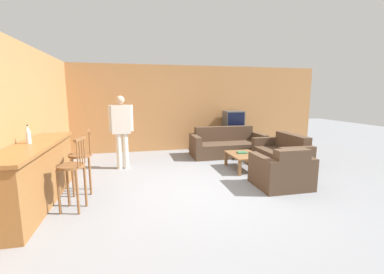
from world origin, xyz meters
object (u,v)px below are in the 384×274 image
armchair_near (282,172)px  coffee_table (244,156)px  bottle (28,135)px  loveseat_right (282,154)px  person_by_window (121,128)px  bar_chair_near (72,172)px  tv_unit (233,139)px  bar_chair_mid (81,160)px  couch_far (227,146)px  book_on_table (242,152)px  tv (233,120)px

armchair_near → coffee_table: size_ratio=1.02×
coffee_table → bottle: bearing=-166.3°
loveseat_right → person_by_window: person_by_window is taller
bar_chair_near → tv_unit: bearing=42.3°
person_by_window → bar_chair_mid: bearing=-113.7°
tv_unit → couch_far: bearing=-122.4°
couch_far → loveseat_right: size_ratio=1.40×
couch_far → loveseat_right: bearing=-54.8°
book_on_table → person_by_window: 2.86m
person_by_window → tv: bearing=23.9°
bar_chair_near → tv_unit: 5.39m
coffee_table → bar_chair_near: bearing=-157.1°
bar_chair_near → person_by_window: size_ratio=0.65×
armchair_near → bar_chair_near: bearing=-176.9°
bar_chair_near → tv_unit: size_ratio=1.08×
armchair_near → bottle: bottle is taller
book_on_table → loveseat_right: bearing=0.5°
bar_chair_near → bar_chair_mid: size_ratio=1.00×
bar_chair_near → armchair_near: bearing=3.1°
coffee_table → armchair_near: bearing=-80.3°
bar_chair_near → person_by_window: bearing=73.7°
bar_chair_mid → tv_unit: (3.98, 2.91, -0.27)m
tv_unit → person_by_window: 3.72m
bar_chair_near → book_on_table: (3.36, 1.52, -0.21)m
couch_far → bottle: bearing=-150.0°
bar_chair_near → bottle: (-0.69, 0.43, 0.51)m
loveseat_right → tv_unit: (-0.44, 2.10, 0.05)m
bottle → book_on_table: bearing=15.0°
tv → person_by_window: bearing=-156.1°
bar_chair_near → bar_chair_mid: 0.71m
tv_unit → tv: size_ratio=1.72×
tv → bar_chair_mid: bearing=-143.8°
coffee_table → bottle: (-4.05, -0.98, 0.79)m
bar_chair_near → bar_chair_mid: bearing=90.0°
bar_chair_near → book_on_table: 3.69m
bar_chair_mid → book_on_table: size_ratio=4.69×
person_by_window → loveseat_right: bearing=-9.2°
couch_far → tv: tv is taller
coffee_table → tv: bearing=74.5°
couch_far → bottle: 4.89m
bottle → coffee_table: bearing=13.7°
coffee_table → book_on_table: book_on_table is taller
bar_chair_near → tv: (3.98, 3.62, 0.34)m
coffee_table → couch_far: bearing=85.4°
coffee_table → person_by_window: 2.91m
bar_chair_near → couch_far: bar_chair_near is taller
armchair_near → person_by_window: 3.60m
coffee_table → person_by_window: size_ratio=0.54×
bar_chair_mid → coffee_table: bar_chair_mid is taller
coffee_table → tv_unit: (0.61, 2.21, 0.01)m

